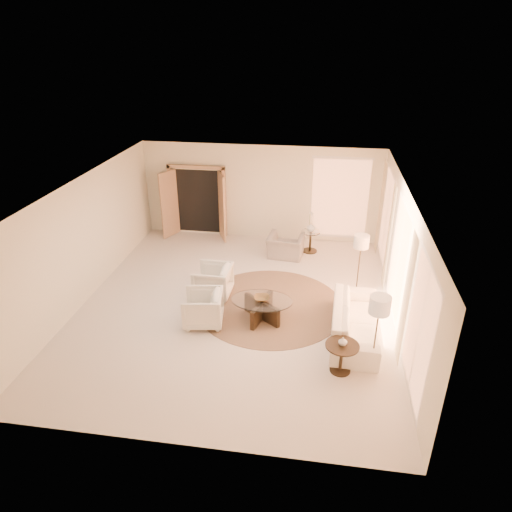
# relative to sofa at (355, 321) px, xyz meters

# --- Properties ---
(room) EXTENTS (7.04, 8.04, 2.83)m
(room) POSITION_rel_sofa_xyz_m (-2.62, 0.74, 1.05)
(room) COLOR silver
(room) RESTS_ON ground
(windows_right) EXTENTS (0.10, 6.40, 2.40)m
(windows_right) POSITION_rel_sofa_xyz_m (0.83, 0.84, 1.01)
(windows_right) COLOR #FF9E66
(windows_right) RESTS_ON room
(window_back_corner) EXTENTS (1.70, 0.10, 2.40)m
(window_back_corner) POSITION_rel_sofa_xyz_m (-0.32, 4.69, 1.01)
(window_back_corner) COLOR #FF9E66
(window_back_corner) RESTS_ON room
(curtains_right) EXTENTS (0.06, 5.20, 2.60)m
(curtains_right) POSITION_rel_sofa_xyz_m (0.78, 1.74, 0.96)
(curtains_right) COLOR beige
(curtains_right) RESTS_ON room
(french_doors) EXTENTS (1.95, 0.66, 2.16)m
(french_doors) POSITION_rel_sofa_xyz_m (-4.52, 4.56, 0.72)
(french_doors) COLOR tan
(french_doors) RESTS_ON room
(area_rug) EXTENTS (3.54, 3.54, 0.01)m
(area_rug) POSITION_rel_sofa_xyz_m (-1.85, 0.86, -0.34)
(area_rug) COLOR #493223
(area_rug) RESTS_ON room
(sofa) EXTENTS (1.02, 2.39, 0.69)m
(sofa) POSITION_rel_sofa_xyz_m (0.00, 0.00, 0.00)
(sofa) COLOR white
(sofa) RESTS_ON room
(armchair_left) EXTENTS (0.79, 0.84, 0.85)m
(armchair_left) POSITION_rel_sofa_xyz_m (-3.25, 1.11, 0.08)
(armchair_left) COLOR white
(armchair_left) RESTS_ON room
(armchair_right) EXTENTS (0.85, 0.90, 0.82)m
(armchair_right) POSITION_rel_sofa_xyz_m (-3.18, -0.06, 0.07)
(armchair_right) COLOR white
(armchair_right) RESTS_ON room
(accent_chair) EXTENTS (1.02, 0.72, 0.84)m
(accent_chair) POSITION_rel_sofa_xyz_m (-1.74, 3.46, 0.08)
(accent_chair) COLOR gray
(accent_chair) RESTS_ON room
(coffee_table) EXTENTS (1.68, 1.68, 0.49)m
(coffee_table) POSITION_rel_sofa_xyz_m (-1.97, 0.29, -0.04)
(coffee_table) COLOR black
(coffee_table) RESTS_ON room
(end_table) EXTENTS (0.62, 0.62, 0.58)m
(end_table) POSITION_rel_sofa_xyz_m (-0.30, -1.18, 0.06)
(end_table) COLOR black
(end_table) RESTS_ON room
(side_table) EXTENTS (0.54, 0.54, 0.62)m
(side_table) POSITION_rel_sofa_xyz_m (-1.08, 3.89, 0.03)
(side_table) COLOR #2C2619
(side_table) RESTS_ON room
(floor_lamp_near) EXTENTS (0.35, 0.35, 1.45)m
(floor_lamp_near) POSITION_rel_sofa_xyz_m (0.14, 1.85, 0.89)
(floor_lamp_near) COLOR #2C2619
(floor_lamp_near) RESTS_ON room
(floor_lamp_far) EXTENTS (0.38, 0.38, 1.56)m
(floor_lamp_far) POSITION_rel_sofa_xyz_m (0.28, -1.04, 0.99)
(floor_lamp_far) COLOR #2C2619
(floor_lamp_far) RESTS_ON room
(bowl) EXTENTS (0.36, 0.36, 0.08)m
(bowl) POSITION_rel_sofa_xyz_m (-1.97, 0.29, 0.18)
(bowl) COLOR brown
(bowl) RESTS_ON coffee_table
(end_vase) EXTENTS (0.21, 0.21, 0.17)m
(end_vase) POSITION_rel_sofa_xyz_m (-0.30, -1.18, 0.32)
(end_vase) COLOR silver
(end_vase) RESTS_ON end_table
(side_vase) EXTENTS (0.31, 0.31, 0.26)m
(side_vase) POSITION_rel_sofa_xyz_m (-1.08, 3.89, 0.41)
(side_vase) COLOR silver
(side_vase) RESTS_ON side_table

